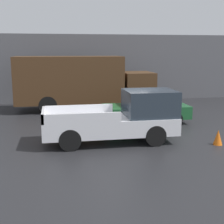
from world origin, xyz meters
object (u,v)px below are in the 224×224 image
object	(u,v)px
traffic_cone	(218,137)
delivery_truck	(80,81)
pickup_truck	(122,118)
car	(146,108)
newspaper_box	(70,95)

from	to	relation	value
traffic_cone	delivery_truck	bearing A→B (deg)	119.37
pickup_truck	car	bearing A→B (deg)	57.83
delivery_truck	traffic_cone	bearing A→B (deg)	-60.63
car	delivery_truck	xyz separation A→B (m)	(-3.09, 4.25, 1.07)
newspaper_box	traffic_cone	size ratio (longest dim) A/B	1.71
pickup_truck	traffic_cone	xyz separation A→B (m)	(3.69, -1.14, -0.69)
car	traffic_cone	distance (m)	4.63
traffic_cone	pickup_truck	bearing A→B (deg)	162.87
pickup_truck	traffic_cone	size ratio (longest dim) A/B	8.88
newspaper_box	car	bearing A→B (deg)	-63.22
newspaper_box	traffic_cone	distance (m)	12.58
traffic_cone	car	bearing A→B (deg)	111.80
pickup_truck	car	world-z (taller)	pickup_truck
car	delivery_truck	world-z (taller)	delivery_truck
pickup_truck	newspaper_box	xyz separation A→B (m)	(-1.62, 10.27, -0.48)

